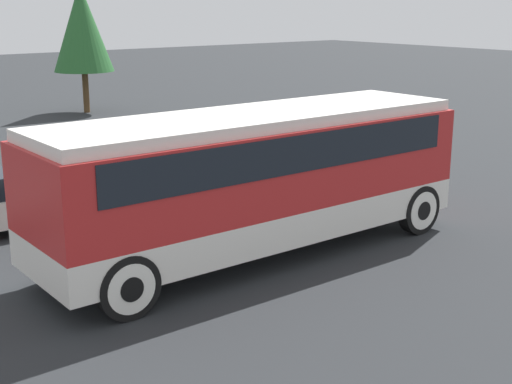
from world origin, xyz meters
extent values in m
plane|color=#26282B|center=(0.00, 0.00, 0.00)|extent=(120.00, 120.00, 0.00)
cube|color=silver|center=(0.00, 0.00, 0.80)|extent=(9.09, 2.50, 0.67)
cube|color=red|center=(0.00, 0.00, 1.91)|extent=(9.09, 2.50, 1.55)
cube|color=black|center=(0.00, 0.00, 2.29)|extent=(8.00, 2.54, 0.70)
cube|color=silver|center=(0.00, 0.00, 2.80)|extent=(8.91, 2.30, 0.22)
cube|color=red|center=(4.40, 0.00, 1.69)|extent=(0.36, 2.40, 1.78)
cylinder|color=black|center=(3.67, -1.14, 0.55)|extent=(1.09, 0.28, 1.09)
cylinder|color=silver|center=(3.67, -1.14, 0.55)|extent=(0.85, 0.30, 0.85)
cylinder|color=black|center=(3.67, -1.14, 0.55)|extent=(0.42, 0.32, 0.42)
cylinder|color=black|center=(3.67, 1.14, 0.55)|extent=(1.09, 0.28, 1.09)
cylinder|color=silver|center=(3.67, 1.14, 0.55)|extent=(0.85, 0.30, 0.85)
cylinder|color=black|center=(3.67, 1.14, 0.55)|extent=(0.42, 0.32, 0.42)
cylinder|color=black|center=(-3.51, -1.14, 0.55)|extent=(1.09, 0.28, 1.09)
cylinder|color=silver|center=(-3.51, -1.14, 0.55)|extent=(0.85, 0.30, 0.85)
cylinder|color=black|center=(-3.51, -1.14, 0.55)|extent=(0.42, 0.32, 0.42)
cylinder|color=black|center=(-3.51, 1.14, 0.55)|extent=(1.09, 0.28, 1.09)
cylinder|color=silver|center=(-3.51, 1.14, 0.55)|extent=(0.85, 0.30, 0.85)
cylinder|color=black|center=(-3.51, 1.14, 0.55)|extent=(0.42, 0.32, 0.42)
cube|color=#BCBCC1|center=(0.78, 5.67, 0.51)|extent=(4.71, 1.75, 0.56)
cube|color=black|center=(0.60, 5.67, 1.04)|extent=(2.45, 1.57, 0.51)
cylinder|color=black|center=(2.72, 4.89, 0.30)|extent=(0.60, 0.22, 0.60)
cylinder|color=black|center=(2.72, 4.89, 0.30)|extent=(0.23, 0.26, 0.23)
cylinder|color=black|center=(2.72, 6.46, 0.30)|extent=(0.60, 0.22, 0.60)
cylinder|color=black|center=(2.72, 6.46, 0.30)|extent=(0.23, 0.26, 0.23)
cylinder|color=black|center=(-1.15, 4.89, 0.30)|extent=(0.60, 0.22, 0.60)
cylinder|color=black|center=(-1.15, 4.89, 0.30)|extent=(0.23, 0.26, 0.23)
cylinder|color=black|center=(-1.15, 6.46, 0.30)|extent=(0.60, 0.22, 0.60)
cylinder|color=black|center=(-1.15, 6.46, 0.30)|extent=(0.23, 0.26, 0.23)
cylinder|color=black|center=(-2.57, 4.01, 0.32)|extent=(0.63, 0.22, 0.63)
cylinder|color=black|center=(-2.57, 4.01, 0.32)|extent=(0.24, 0.26, 0.24)
cylinder|color=black|center=(-2.57, 5.58, 0.32)|extent=(0.63, 0.22, 0.63)
cylinder|color=black|center=(-2.57, 5.58, 0.32)|extent=(0.24, 0.26, 0.24)
cube|color=navy|center=(4.91, 8.00, 0.58)|extent=(4.17, 1.88, 0.65)
cube|color=black|center=(4.74, 8.00, 1.16)|extent=(2.17, 1.69, 0.52)
cylinder|color=black|center=(6.52, 7.15, 0.33)|extent=(0.67, 0.22, 0.67)
cylinder|color=black|center=(6.52, 7.15, 0.33)|extent=(0.25, 0.26, 0.25)
cylinder|color=black|center=(6.52, 8.86, 0.33)|extent=(0.67, 0.22, 0.67)
cylinder|color=black|center=(6.52, 8.86, 0.33)|extent=(0.25, 0.26, 0.25)
cylinder|color=black|center=(3.29, 7.15, 0.33)|extent=(0.67, 0.22, 0.67)
cylinder|color=black|center=(3.29, 7.15, 0.33)|extent=(0.25, 0.26, 0.25)
cylinder|color=black|center=(3.29, 8.86, 0.33)|extent=(0.67, 0.22, 0.67)
cylinder|color=black|center=(3.29, 8.86, 0.33)|extent=(0.25, 0.26, 0.25)
cylinder|color=brown|center=(5.66, 20.05, 0.95)|extent=(0.28, 0.28, 1.89)
cone|color=#28602D|center=(5.66, 20.05, 3.85)|extent=(2.71, 2.71, 3.93)
camera|label=1|loc=(-8.44, -10.81, 4.98)|focal=50.00mm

